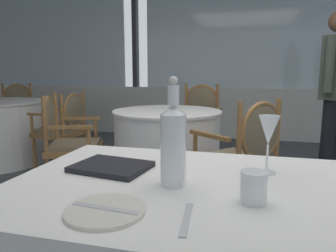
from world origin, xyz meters
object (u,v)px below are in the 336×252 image
at_px(menu_book, 111,167).
at_px(dining_chair_0_0, 16,109).
at_px(water_tumbler, 253,187).
at_px(dining_chair_1_1, 245,153).
at_px(diner_person_1, 335,85).
at_px(dining_chair_0_2, 65,125).
at_px(dining_chair_1_0, 65,137).
at_px(side_plate, 105,210).
at_px(wine_glass, 269,132).
at_px(water_bottle, 173,143).
at_px(dining_chair_1_2, 198,118).

height_order(menu_book, dining_chair_0_0, dining_chair_0_0).
distance_m(water_tumbler, menu_book, 0.54).
xyz_separation_m(water_tumbler, dining_chair_1_1, (-0.03, 1.38, -0.25)).
distance_m(water_tumbler, diner_person_1, 2.85).
distance_m(dining_chair_0_2, dining_chair_1_0, 0.78).
bearing_deg(menu_book, water_tumbler, -10.91).
xyz_separation_m(side_plate, menu_book, (-0.14, 0.34, 0.01)).
xyz_separation_m(menu_book, dining_chair_0_0, (-3.00, 3.11, -0.22)).
bearing_deg(side_plate, wine_glass, 46.43).
bearing_deg(menu_book, dining_chair_0_0, 142.76).
bearing_deg(water_bottle, diner_person_1, 68.03).
distance_m(water_tumbler, dining_chair_1_2, 2.96).
bearing_deg(dining_chair_1_0, dining_chair_0_2, 101.39).
bearing_deg(wine_glass, diner_person_1, 72.47).
xyz_separation_m(dining_chair_1_1, diner_person_1, (0.86, 1.35, 0.43)).
bearing_deg(dining_chair_0_2, dining_chair_1_0, 125.97).
bearing_deg(water_bottle, dining_chair_1_0, 131.44).
xyz_separation_m(water_bottle, dining_chair_1_0, (-1.38, 1.56, -0.37)).
xyz_separation_m(wine_glass, dining_chair_0_0, (-3.55, 3.01, -0.36)).
bearing_deg(menu_book, dining_chair_1_2, 100.82).
height_order(water_tumbler, dining_chair_1_1, dining_chair_1_1).
bearing_deg(menu_book, dining_chair_1_1, 77.36).
relative_size(wine_glass, dining_chair_1_1, 0.22).
relative_size(wine_glass, dining_chair_1_0, 0.22).
distance_m(side_plate, diner_person_1, 3.13).
distance_m(water_bottle, dining_chair_0_2, 2.88).
height_order(menu_book, diner_person_1, diner_person_1).
height_order(side_plate, dining_chair_0_2, dining_chair_0_2).
xyz_separation_m(dining_chair_1_0, dining_chair_1_1, (1.59, -0.26, 0.02)).
relative_size(dining_chair_0_2, dining_chair_1_2, 0.91).
bearing_deg(menu_book, wine_glass, 18.89).
relative_size(water_tumbler, dining_chair_1_0, 0.10).
bearing_deg(dining_chair_1_1, diner_person_1, -83.10).
height_order(dining_chair_1_0, dining_chair_1_1, dining_chair_1_1).
distance_m(wine_glass, diner_person_1, 2.57).
xyz_separation_m(water_tumbler, dining_chair_0_2, (-2.04, 2.30, -0.28)).
bearing_deg(side_plate, dining_chair_1_0, 124.91).
xyz_separation_m(menu_book, dining_chair_0_2, (-1.53, 2.12, -0.25)).
distance_m(dining_chair_0_2, diner_person_1, 2.93).
xyz_separation_m(side_plate, dining_chair_1_2, (-0.23, 3.05, -0.20)).
distance_m(dining_chair_1_1, diner_person_1, 1.65).
xyz_separation_m(side_plate, dining_chair_0_2, (-1.67, 2.46, -0.24)).
height_order(wine_glass, dining_chair_0_2, wine_glass).
bearing_deg(dining_chair_0_0, menu_book, 17.89).
bearing_deg(dining_chair_1_0, water_tumbler, -65.94).
relative_size(menu_book, diner_person_1, 0.15).
bearing_deg(dining_chair_0_2, wine_glass, 139.85).
relative_size(dining_chair_1_1, dining_chair_1_2, 0.96).
bearing_deg(dining_chair_1_2, water_bottle, 16.53).
bearing_deg(water_tumbler, dining_chair_1_0, 134.72).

